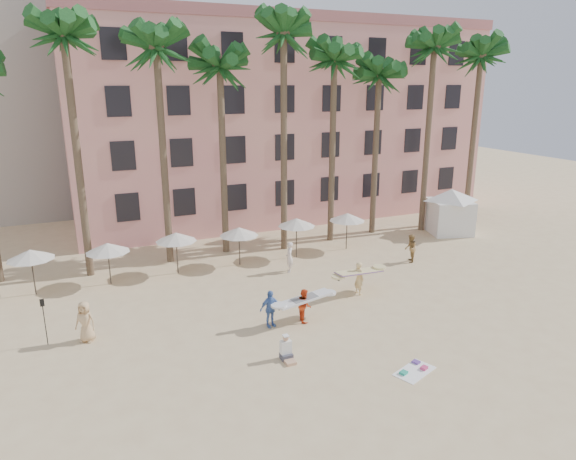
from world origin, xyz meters
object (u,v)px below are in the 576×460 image
Objects in this scene: pink_hotel at (274,122)px; carrier_white at (304,304)px; cabana at (450,207)px; carrier_yellow at (359,276)px.

pink_hotel reaches higher than carrier_white.
cabana is 14.99m from carrier_yellow.
carrier_white is at bearing -151.01° from cabana.
carrier_yellow is (-12.85, -7.65, -1.02)m from cabana.
carrier_white is at bearing -108.81° from pink_hotel.
cabana reaches higher than carrier_yellow.
carrier_yellow is (-3.44, -20.73, -6.95)m from pink_hotel.
carrier_white is (-7.68, -22.55, -7.09)m from pink_hotel.
carrier_white is (-17.10, -9.47, -1.16)m from cabana.
pink_hotel is at bearing 80.59° from carrier_yellow.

